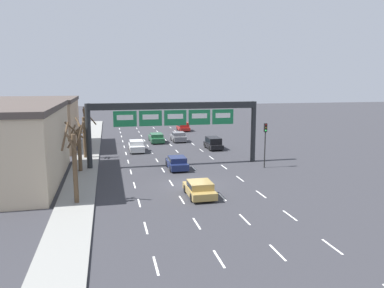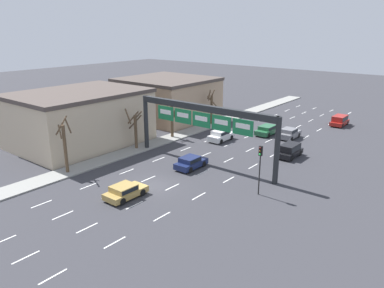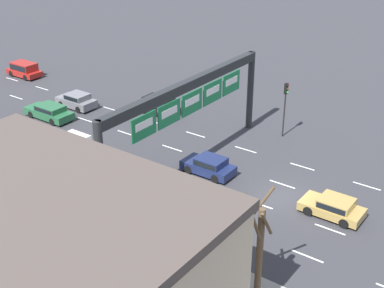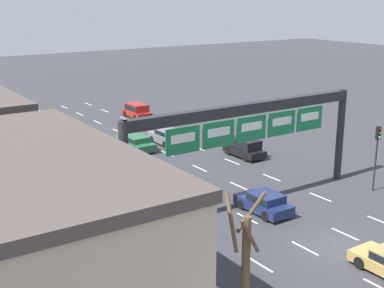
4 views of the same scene
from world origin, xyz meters
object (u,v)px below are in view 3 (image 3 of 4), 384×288
(sign_gantry, at_px, (189,100))
(tree_bare_furthest, at_px, (259,246))
(suv_black, at_px, (159,105))
(car_grey, at_px, (77,100))
(suv_red, at_px, (24,69))
(tree_bare_closest, at_px, (31,162))
(car_green, at_px, (49,111))
(tree_bare_second, at_px, (102,193))
(car_white, at_px, (73,143))
(car_gold, at_px, (333,207))
(car_navy, at_px, (209,165))
(traffic_light_near_gantry, at_px, (286,99))

(sign_gantry, bearing_deg, tree_bare_furthest, -130.10)
(suv_black, height_order, car_grey, suv_black)
(suv_red, height_order, tree_bare_closest, tree_bare_closest)
(car_green, xyz_separation_m, tree_bare_second, (-10.02, -16.70, 2.05))
(sign_gantry, bearing_deg, car_green, 90.15)
(car_white, distance_m, tree_bare_second, 11.90)
(car_white, height_order, car_gold, car_white)
(car_navy, height_order, suv_red, suv_red)
(car_grey, distance_m, traffic_light_near_gantry, 20.09)
(sign_gantry, bearing_deg, tree_bare_closest, 149.54)
(suv_black, distance_m, car_gold, 21.19)
(tree_bare_furthest, bearing_deg, car_navy, 44.92)
(suv_red, bearing_deg, suv_black, -89.03)
(suv_red, bearing_deg, car_green, -118.83)
(suv_red, relative_size, tree_bare_second, 0.81)
(car_navy, bearing_deg, car_white, 107.38)
(suv_red, relative_size, tree_bare_closest, 0.86)
(car_grey, xyz_separation_m, tree_bare_closest, (-13.16, -9.97, 1.98))
(traffic_light_near_gantry, bearing_deg, sign_gantry, 159.84)
(suv_black, relative_size, tree_bare_furthest, 0.65)
(sign_gantry, xyz_separation_m, car_green, (-0.04, 15.76, -4.68))
(car_green, height_order, tree_bare_furthest, tree_bare_furthest)
(car_green, bearing_deg, car_white, -116.77)
(suv_red, xyz_separation_m, car_green, (-6.48, -11.76, -0.17))
(suv_red, height_order, traffic_light_near_gantry, traffic_light_near_gantry)
(suv_red, distance_m, tree_bare_closest, 27.22)
(car_white, xyz_separation_m, car_grey, (6.86, 6.94, -0.03))
(car_white, distance_m, suv_red, 21.20)
(suv_black, bearing_deg, car_grey, 115.17)
(car_green, distance_m, traffic_light_near_gantry, 21.30)
(car_white, distance_m, car_green, 7.77)
(sign_gantry, distance_m, suv_black, 11.71)
(car_white, bearing_deg, car_navy, -72.62)
(car_white, relative_size, car_green, 0.86)
(car_navy, height_order, car_gold, car_navy)
(traffic_light_near_gantry, height_order, tree_bare_closest, tree_bare_closest)
(suv_black, bearing_deg, car_navy, -123.60)
(tree_bare_furthest, bearing_deg, suv_red, 67.64)
(car_white, relative_size, suv_red, 1.02)
(car_navy, xyz_separation_m, tree_bare_furthest, (-9.39, -9.37, 2.45))
(tree_bare_closest, distance_m, tree_bare_second, 6.73)
(car_gold, distance_m, tree_bare_closest, 20.04)
(tree_bare_second, bearing_deg, car_white, 56.27)
(tree_bare_second, xyz_separation_m, tree_bare_furthest, (0.50, -10.41, 0.41))
(car_gold, distance_m, tree_bare_second, 14.74)
(car_navy, distance_m, car_grey, 18.08)
(car_navy, relative_size, car_gold, 0.99)
(car_green, bearing_deg, tree_bare_closest, -134.53)
(suv_black, distance_m, car_grey, 8.09)
(sign_gantry, xyz_separation_m, suv_black, (6.76, 8.44, -4.51))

